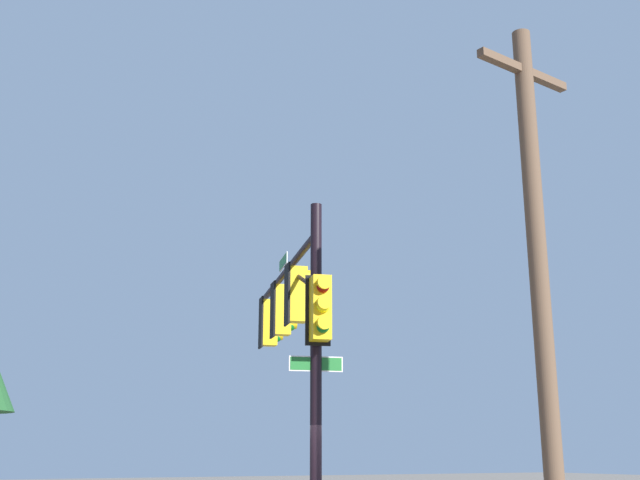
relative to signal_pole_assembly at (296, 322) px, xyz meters
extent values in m
cylinder|color=black|center=(-1.94, 0.51, -1.37)|extent=(0.20, 0.20, 6.38)
cylinder|color=black|center=(1.07, -0.25, 1.27)|extent=(6.05, 1.67, 0.14)
cylinder|color=black|center=(-0.59, 0.17, 0.77)|extent=(2.75, 0.77, 1.08)
cube|color=gold|center=(-0.22, 0.08, 0.52)|extent=(0.40, 0.42, 1.10)
cube|color=black|center=(-0.18, 0.27, 0.52)|extent=(0.44, 0.14, 1.22)
sphere|color=maroon|center=(-0.27, -0.12, 0.86)|extent=(0.22, 0.22, 0.22)
cylinder|color=gold|center=(-0.28, -0.18, 0.90)|extent=(0.26, 0.19, 0.23)
sphere|color=#FFFC14|center=(-0.27, -0.12, 0.52)|extent=(0.22, 0.22, 0.22)
cylinder|color=gold|center=(-0.28, -0.18, 0.56)|extent=(0.26, 0.19, 0.23)
sphere|color=#0B621E|center=(-0.27, -0.12, 0.18)|extent=(0.22, 0.22, 0.22)
cylinder|color=gold|center=(-0.28, -0.18, 0.22)|extent=(0.26, 0.19, 0.23)
cube|color=yellow|center=(1.49, -0.36, 0.52)|extent=(0.39, 0.42, 1.10)
cube|color=black|center=(1.54, -0.17, 0.52)|extent=(0.44, 0.13, 1.22)
sphere|color=maroon|center=(1.45, -0.56, 0.86)|extent=(0.22, 0.22, 0.22)
cylinder|color=yellow|center=(1.44, -0.62, 0.90)|extent=(0.26, 0.19, 0.23)
sphere|color=#FFFC14|center=(1.45, -0.56, 0.52)|extent=(0.22, 0.22, 0.22)
cylinder|color=yellow|center=(1.44, -0.62, 0.56)|extent=(0.26, 0.19, 0.23)
sphere|color=#0B621E|center=(1.45, -0.56, 0.18)|extent=(0.22, 0.22, 0.22)
cylinder|color=yellow|center=(1.44, -0.62, 0.22)|extent=(0.26, 0.19, 0.23)
cube|color=yellow|center=(3.21, -0.80, 0.52)|extent=(0.39, 0.42, 1.10)
cube|color=black|center=(3.26, -0.61, 0.52)|extent=(0.44, 0.14, 1.22)
sphere|color=maroon|center=(3.17, -1.00, 0.86)|extent=(0.22, 0.22, 0.22)
cylinder|color=yellow|center=(3.15, -1.05, 0.90)|extent=(0.26, 0.19, 0.23)
sphere|color=#FFFC14|center=(3.17, -1.00, 0.52)|extent=(0.22, 0.22, 0.22)
cylinder|color=yellow|center=(3.15, -1.05, 0.56)|extent=(0.26, 0.19, 0.23)
sphere|color=#0B621E|center=(3.17, -1.00, 0.18)|extent=(0.22, 0.22, 0.22)
cylinder|color=yellow|center=(3.15, -1.05, 0.22)|extent=(0.26, 0.19, 0.23)
cube|color=yellow|center=(-2.28, 0.60, -0.13)|extent=(0.43, 0.40, 1.10)
cube|color=black|center=(-2.09, 0.55, -0.13)|extent=(0.15, 0.44, 1.22)
sphere|color=maroon|center=(-2.47, 0.65, 0.21)|extent=(0.22, 0.22, 0.22)
cylinder|color=yellow|center=(-2.53, 0.67, 0.25)|extent=(0.19, 0.26, 0.23)
sphere|color=#FFFC14|center=(-2.47, 0.65, -0.13)|extent=(0.22, 0.22, 0.22)
cylinder|color=yellow|center=(-2.53, 0.67, -0.09)|extent=(0.19, 0.26, 0.23)
sphere|color=#0B621E|center=(-2.47, 0.65, -0.47)|extent=(0.22, 0.22, 0.22)
cylinder|color=yellow|center=(-2.53, 0.67, -0.43)|extent=(0.19, 0.26, 0.23)
cube|color=white|center=(1.37, -0.33, 1.57)|extent=(0.92, 0.25, 0.26)
cube|color=#1A7231|center=(1.37, -0.33, 1.57)|extent=(0.88, 0.25, 0.22)
cube|color=white|center=(-1.94, 0.51, -1.03)|extent=(0.25, 0.92, 0.26)
cube|color=#1F6D2B|center=(-1.94, 0.51, -1.03)|extent=(0.25, 0.88, 0.22)
cylinder|color=brown|center=(-6.30, -0.60, -0.61)|extent=(0.25, 0.25, 7.89)
cube|color=brown|center=(-6.30, -0.60, 2.73)|extent=(0.42, 1.79, 0.12)
camera|label=1|loc=(-14.02, 6.55, -2.52)|focal=44.13mm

